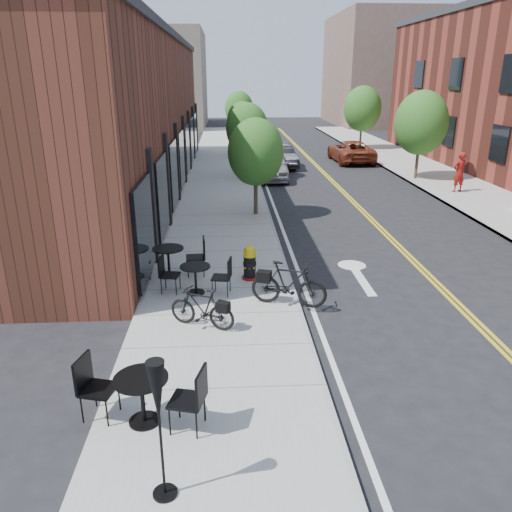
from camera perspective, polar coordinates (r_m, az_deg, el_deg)
name	(u,v)px	position (r m, az deg, el deg)	size (l,w,h in m)	color
ground	(302,316)	(12.09, 5.33, -6.83)	(120.00, 120.00, 0.00)	black
sidewalk_near	(222,209)	(21.35, -3.96, 5.33)	(4.00, 70.00, 0.12)	#9E9B93
sidewalk_far	(495,205)	(24.37, 25.67, 5.24)	(4.00, 70.00, 0.12)	#9E9B93
building_near	(125,119)	(25.19, -14.75, 14.93)	(5.00, 28.00, 7.00)	#422115
bg_building_left	(168,80)	(59.00, -10.02, 19.25)	(8.00, 14.00, 10.00)	#726656
bg_building_right	(378,70)	(63.21, 13.78, 19.93)	(10.00, 16.00, 12.00)	brown
tree_near_a	(256,152)	(19.90, -0.04, 11.78)	(2.20, 2.20, 3.81)	#382B1E
tree_near_b	(247,129)	(27.82, -1.03, 14.34)	(2.30, 2.30, 3.98)	#382B1E
tree_near_c	(242,120)	(35.80, -1.58, 15.29)	(2.10, 2.10, 3.67)	#382B1E
tree_near_d	(239,109)	(43.76, -1.94, 16.48)	(2.40, 2.40, 4.11)	#382B1E
tree_far_b	(421,123)	(28.70, 18.36, 14.23)	(2.80, 2.80, 4.62)	#382B1E
tree_far_c	(362,109)	(40.09, 12.07, 16.13)	(2.80, 2.80, 4.62)	#382B1E
fire_hydrant	(250,263)	(13.69, -0.73, -0.78)	(0.45, 0.45, 0.98)	maroon
bicycle_left	(202,308)	(11.15, -6.21, -5.91)	(0.44, 1.56, 0.94)	black
bicycle_right	(289,284)	(12.09, 3.77, -3.22)	(0.53, 1.87, 1.12)	black
bistro_set_a	(142,393)	(8.43, -12.89, -15.04)	(2.07, 1.06, 1.09)	black
bistro_set_b	(195,275)	(12.87, -6.94, -2.21)	(1.85, 0.90, 0.97)	black
bistro_set_c	(168,258)	(14.05, -9.98, -0.19)	(2.03, 0.94, 1.08)	black
patio_umbrella	(158,402)	(6.59, -11.15, -16.07)	(0.33, 0.33, 2.06)	black
parked_car_a	(273,165)	(28.01, 1.92, 10.32)	(1.77, 4.40, 1.50)	#96979D
parked_car_b	(280,156)	(31.85, 2.75, 11.37)	(1.47, 4.21, 1.39)	black
parked_car_c	(262,145)	(37.30, 0.71, 12.58)	(1.82, 4.48, 1.30)	#A9A9AD
parked_car_far	(351,151)	(34.32, 10.78, 11.69)	(2.33, 5.06, 1.41)	maroon
pedestrian	(459,172)	(26.09, 22.20, 8.87)	(0.69, 0.46, 1.90)	maroon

